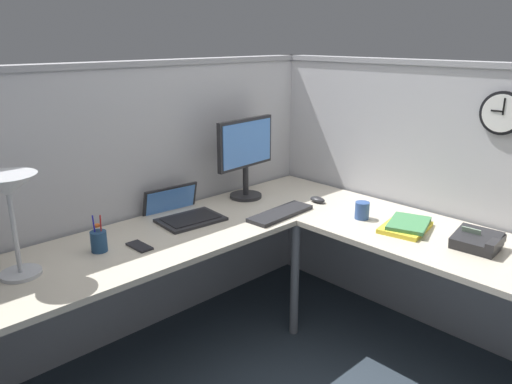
{
  "coord_description": "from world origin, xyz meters",
  "views": [
    {
      "loc": [
        -1.8,
        -1.56,
        1.7
      ],
      "look_at": [
        -0.14,
        0.17,
        0.95
      ],
      "focal_mm": 34.78,
      "sensor_mm": 36.0,
      "label": 1
    }
  ],
  "objects_px": {
    "laptop": "(182,212)",
    "computer_mouse": "(318,200)",
    "pen_cup": "(99,241)",
    "book_stack": "(407,226)",
    "monitor": "(246,152)",
    "office_phone": "(478,242)",
    "wall_clock": "(502,113)",
    "cell_phone": "(139,246)",
    "desk_lamp_dome": "(8,194)",
    "keyboard": "(280,213)",
    "coffee_mug": "(362,210)"
  },
  "relations": [
    {
      "from": "cell_phone",
      "to": "book_stack",
      "type": "bearing_deg",
      "value": -35.45
    },
    {
      "from": "wall_clock",
      "to": "office_phone",
      "type": "bearing_deg",
      "value": -163.53
    },
    {
      "from": "office_phone",
      "to": "laptop",
      "type": "bearing_deg",
      "value": 119.42
    },
    {
      "from": "keyboard",
      "to": "monitor",
      "type": "bearing_deg",
      "value": 74.0
    },
    {
      "from": "monitor",
      "to": "office_phone",
      "type": "relative_size",
      "value": 2.29
    },
    {
      "from": "keyboard",
      "to": "office_phone",
      "type": "height_order",
      "value": "office_phone"
    },
    {
      "from": "computer_mouse",
      "to": "office_phone",
      "type": "distance_m",
      "value": 0.98
    },
    {
      "from": "computer_mouse",
      "to": "pen_cup",
      "type": "bearing_deg",
      "value": 169.27
    },
    {
      "from": "laptop",
      "to": "wall_clock",
      "type": "bearing_deg",
      "value": -48.72
    },
    {
      "from": "coffee_mug",
      "to": "office_phone",
      "type": "bearing_deg",
      "value": -85.12
    },
    {
      "from": "keyboard",
      "to": "book_stack",
      "type": "xyz_separation_m",
      "value": [
        0.32,
        -0.61,
        0.01
      ]
    },
    {
      "from": "computer_mouse",
      "to": "cell_phone",
      "type": "bearing_deg",
      "value": 172.18
    },
    {
      "from": "office_phone",
      "to": "wall_clock",
      "type": "relative_size",
      "value": 0.99
    },
    {
      "from": "wall_clock",
      "to": "book_stack",
      "type": "bearing_deg",
      "value": 143.25
    },
    {
      "from": "laptop",
      "to": "desk_lamp_dome",
      "type": "xyz_separation_m",
      "value": [
        -0.92,
        -0.12,
        0.34
      ]
    },
    {
      "from": "office_phone",
      "to": "monitor",
      "type": "bearing_deg",
      "value": 100.99
    },
    {
      "from": "monitor",
      "to": "computer_mouse",
      "type": "height_order",
      "value": "monitor"
    },
    {
      "from": "coffee_mug",
      "to": "book_stack",
      "type": "bearing_deg",
      "value": -82.89
    },
    {
      "from": "book_stack",
      "to": "monitor",
      "type": "bearing_deg",
      "value": 103.76
    },
    {
      "from": "computer_mouse",
      "to": "office_phone",
      "type": "bearing_deg",
      "value": -89.41
    },
    {
      "from": "laptop",
      "to": "computer_mouse",
      "type": "height_order",
      "value": "laptop"
    },
    {
      "from": "monitor",
      "to": "pen_cup",
      "type": "xyz_separation_m",
      "value": [
        -1.06,
        -0.13,
        -0.24
      ]
    },
    {
      "from": "cell_phone",
      "to": "book_stack",
      "type": "height_order",
      "value": "book_stack"
    },
    {
      "from": "pen_cup",
      "to": "book_stack",
      "type": "xyz_separation_m",
      "value": [
        1.3,
        -0.86,
        -0.03
      ]
    },
    {
      "from": "computer_mouse",
      "to": "cell_phone",
      "type": "height_order",
      "value": "computer_mouse"
    },
    {
      "from": "pen_cup",
      "to": "wall_clock",
      "type": "bearing_deg",
      "value": -34.25
    },
    {
      "from": "cell_phone",
      "to": "book_stack",
      "type": "distance_m",
      "value": 1.38
    },
    {
      "from": "laptop",
      "to": "pen_cup",
      "type": "xyz_separation_m",
      "value": [
        -0.56,
        -0.12,
        0.03
      ]
    },
    {
      "from": "book_stack",
      "to": "coffee_mug",
      "type": "bearing_deg",
      "value": 97.11
    },
    {
      "from": "laptop",
      "to": "computer_mouse",
      "type": "distance_m",
      "value": 0.84
    },
    {
      "from": "computer_mouse",
      "to": "cell_phone",
      "type": "xyz_separation_m",
      "value": [
        -1.15,
        0.16,
        -0.01
      ]
    },
    {
      "from": "monitor",
      "to": "cell_phone",
      "type": "bearing_deg",
      "value": -166.48
    },
    {
      "from": "keyboard",
      "to": "desk_lamp_dome",
      "type": "xyz_separation_m",
      "value": [
        -1.34,
        0.25,
        0.35
      ]
    },
    {
      "from": "computer_mouse",
      "to": "book_stack",
      "type": "bearing_deg",
      "value": -91.04
    },
    {
      "from": "computer_mouse",
      "to": "coffee_mug",
      "type": "xyz_separation_m",
      "value": [
        -0.04,
        -0.35,
        0.03
      ]
    },
    {
      "from": "computer_mouse",
      "to": "monitor",
      "type": "bearing_deg",
      "value": 124.05
    },
    {
      "from": "laptop",
      "to": "book_stack",
      "type": "distance_m",
      "value": 1.23
    },
    {
      "from": "keyboard",
      "to": "pen_cup",
      "type": "distance_m",
      "value": 1.01
    },
    {
      "from": "laptop",
      "to": "pen_cup",
      "type": "relative_size",
      "value": 2.26
    },
    {
      "from": "desk_lamp_dome",
      "to": "cell_phone",
      "type": "distance_m",
      "value": 0.64
    },
    {
      "from": "desk_lamp_dome",
      "to": "computer_mouse",
      "type": "bearing_deg",
      "value": -8.52
    },
    {
      "from": "computer_mouse",
      "to": "cell_phone",
      "type": "distance_m",
      "value": 1.16
    },
    {
      "from": "monitor",
      "to": "wall_clock",
      "type": "xyz_separation_m",
      "value": [
        0.6,
        -1.25,
        0.31
      ]
    },
    {
      "from": "laptop",
      "to": "keyboard",
      "type": "height_order",
      "value": "laptop"
    },
    {
      "from": "pen_cup",
      "to": "book_stack",
      "type": "relative_size",
      "value": 0.55
    },
    {
      "from": "computer_mouse",
      "to": "coffee_mug",
      "type": "distance_m",
      "value": 0.36
    },
    {
      "from": "computer_mouse",
      "to": "coffee_mug",
      "type": "relative_size",
      "value": 1.08
    },
    {
      "from": "book_stack",
      "to": "coffee_mug",
      "type": "distance_m",
      "value": 0.26
    },
    {
      "from": "keyboard",
      "to": "wall_clock",
      "type": "height_order",
      "value": "wall_clock"
    },
    {
      "from": "pen_cup",
      "to": "cell_phone",
      "type": "distance_m",
      "value": 0.19
    }
  ]
}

